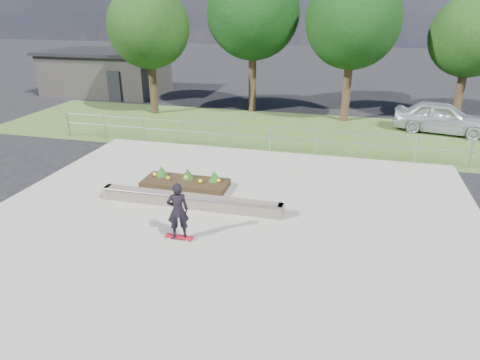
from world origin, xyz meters
name	(u,v)px	position (x,y,z in m)	size (l,w,h in m)	color
ground	(220,235)	(0.00, 0.00, 0.00)	(120.00, 120.00, 0.00)	black
grass_verge	(282,131)	(0.00, 11.00, 0.01)	(30.00, 8.00, 0.02)	#385522
concrete_slab	(220,234)	(0.00, 0.00, 0.03)	(15.00, 15.00, 0.06)	gray
fence	(270,136)	(0.00, 7.50, 0.77)	(20.06, 0.06, 1.20)	gray
building	(107,72)	(-14.00, 18.00, 1.51)	(8.40, 5.40, 3.00)	#292725
tree_far_left	(149,27)	(-8.00, 13.00, 4.85)	(4.55, 4.55, 7.15)	black
tree_mid_left	(253,13)	(-2.50, 15.00, 5.61)	(5.25, 5.25, 8.25)	#362215
tree_mid_right	(353,21)	(3.00, 14.00, 5.23)	(4.90, 4.90, 7.70)	#382316
tree_far_right	(471,37)	(9.00, 15.50, 4.48)	(4.20, 4.20, 6.60)	#372316
grind_ledge	(190,201)	(-1.41, 1.38, 0.26)	(6.00, 0.44, 0.43)	brown
planter_bed	(186,182)	(-2.13, 2.87, 0.24)	(3.00, 1.20, 0.61)	black
skateboarder	(178,211)	(-0.98, -0.60, 0.93)	(0.80, 0.58, 1.67)	white
parked_car	(442,117)	(7.80, 12.75, 0.78)	(1.85, 4.59, 1.56)	silver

